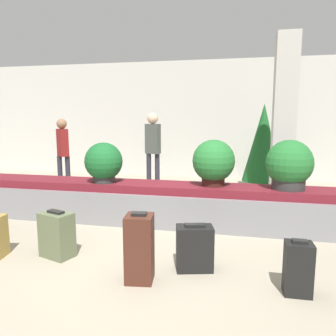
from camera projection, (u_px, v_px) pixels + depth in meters
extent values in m
plane|color=#9E937F|center=(139.00, 265.00, 3.71)|extent=(18.00, 18.00, 0.00)
cube|color=beige|center=(200.00, 120.00, 9.03)|extent=(18.00, 0.06, 3.20)
cube|color=gray|center=(168.00, 207.00, 5.18)|extent=(8.02, 0.75, 0.51)
cube|color=maroon|center=(168.00, 188.00, 5.13)|extent=(7.70, 0.59, 0.13)
cube|color=beige|center=(284.00, 121.00, 6.19)|extent=(0.41, 0.41, 3.20)
cube|color=#472319|center=(139.00, 248.00, 3.31)|extent=(0.31, 0.30, 0.69)
cube|color=black|center=(139.00, 214.00, 3.26)|extent=(0.16, 0.11, 0.03)
cube|color=#5B6647|center=(57.00, 235.00, 3.91)|extent=(0.44, 0.36, 0.54)
cube|color=black|center=(56.00, 212.00, 3.87)|extent=(0.23, 0.15, 0.03)
cube|color=black|center=(195.00, 248.00, 3.57)|extent=(0.44, 0.33, 0.49)
cube|color=black|center=(195.00, 225.00, 3.53)|extent=(0.23, 0.13, 0.03)
cube|color=black|center=(298.00, 269.00, 3.07)|extent=(0.25, 0.21, 0.51)
cube|color=black|center=(300.00, 241.00, 3.03)|extent=(0.14, 0.07, 0.03)
cylinder|color=#381914|center=(213.00, 179.00, 4.98)|extent=(0.35, 0.35, 0.20)
sphere|color=#236B2D|center=(214.00, 161.00, 4.94)|extent=(0.64, 0.64, 0.64)
cylinder|color=#2D2D2D|center=(288.00, 182.00, 4.73)|extent=(0.47, 0.47, 0.20)
sphere|color=#236B2D|center=(289.00, 163.00, 4.69)|extent=(0.67, 0.67, 0.67)
cylinder|color=#2D2D2D|center=(104.00, 177.00, 5.22)|extent=(0.35, 0.35, 0.17)
sphere|color=#195B28|center=(104.00, 161.00, 5.18)|extent=(0.60, 0.60, 0.60)
cylinder|color=#282833|center=(149.00, 172.00, 7.56)|extent=(0.11, 0.11, 0.85)
cylinder|color=#282833|center=(157.00, 172.00, 7.52)|extent=(0.11, 0.11, 0.85)
cube|color=#474C47|center=(153.00, 139.00, 7.43)|extent=(0.35, 0.24, 0.67)
sphere|color=beige|center=(153.00, 118.00, 7.36)|extent=(0.25, 0.25, 0.25)
cylinder|color=#282833|center=(60.00, 173.00, 7.59)|extent=(0.11, 0.11, 0.79)
cylinder|color=#282833|center=(68.00, 173.00, 7.55)|extent=(0.11, 0.11, 0.79)
cube|color=maroon|center=(63.00, 143.00, 7.46)|extent=(0.36, 0.35, 0.62)
sphere|color=#936B4C|center=(62.00, 124.00, 7.40)|extent=(0.23, 0.23, 0.23)
cylinder|color=#4C331E|center=(261.00, 184.00, 7.77)|extent=(0.16, 0.16, 0.18)
cone|color=#195623|center=(263.00, 143.00, 7.62)|extent=(0.92, 0.92, 1.80)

